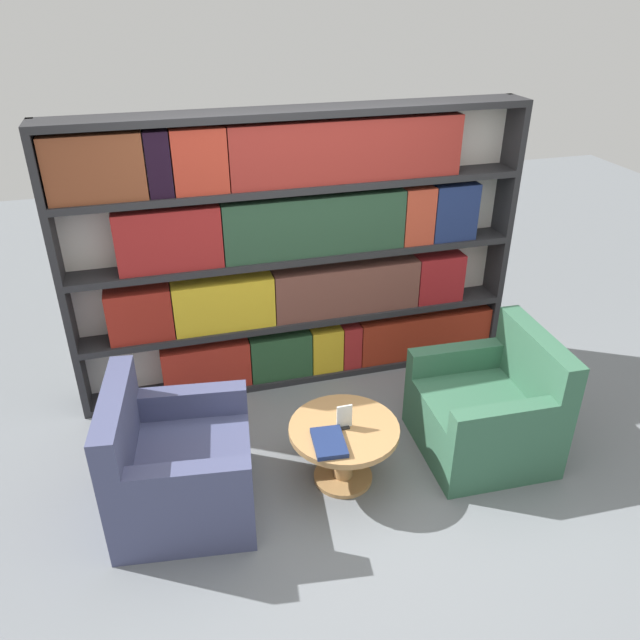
% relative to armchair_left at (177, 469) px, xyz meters
% --- Properties ---
extents(ground_plane, '(14.00, 14.00, 0.00)m').
position_rel_armchair_left_xyz_m(ground_plane, '(1.08, -0.14, -0.30)').
color(ground_plane, slate).
extents(bookshelf, '(3.43, 0.30, 2.14)m').
position_rel_armchair_left_xyz_m(bookshelf, '(1.09, 1.25, 0.77)').
color(bookshelf, silver).
rests_on(bookshelf, ground_plane).
extents(armchair_left, '(0.92, 0.95, 0.87)m').
position_rel_armchair_left_xyz_m(armchair_left, '(0.00, 0.00, 0.00)').
color(armchair_left, '#42476B').
rests_on(armchair_left, ground_plane).
extents(armchair_right, '(0.85, 0.88, 0.87)m').
position_rel_armchair_left_xyz_m(armchair_right, '(2.09, -0.01, 0.00)').
color(armchair_right, '#336047').
rests_on(armchair_right, ground_plane).
extents(coffee_table, '(0.70, 0.70, 0.43)m').
position_rel_armchair_left_xyz_m(coffee_table, '(1.05, -0.04, 0.01)').
color(coffee_table, '#AD7F4C').
rests_on(coffee_table, ground_plane).
extents(table_sign, '(0.10, 0.06, 0.16)m').
position_rel_armchair_left_xyz_m(table_sign, '(1.05, -0.04, 0.20)').
color(table_sign, black).
rests_on(table_sign, coffee_table).
extents(stray_book, '(0.21, 0.30, 0.03)m').
position_rel_armchair_left_xyz_m(stray_book, '(0.91, -0.18, 0.14)').
color(stray_book, navy).
rests_on(stray_book, coffee_table).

